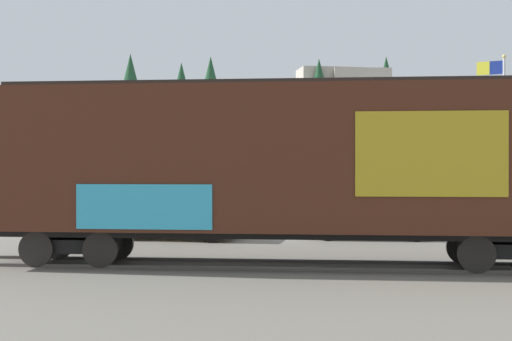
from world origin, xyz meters
name	(u,v)px	position (x,y,z in m)	size (l,w,h in m)	color
ground_plane	(303,266)	(0.00, 0.00, 0.00)	(260.00, 260.00, 0.00)	slate
track	(203,264)	(-2.62, 0.13, 0.04)	(59.98, 5.17, 0.08)	#4C4742
freight_car	(285,161)	(-0.46, 0.00, 2.73)	(16.13, 3.80, 4.87)	#472316
flagpole	(500,121)	(9.38, 13.29, 4.67)	(1.17, 0.65, 7.65)	silver
hillside	(284,142)	(0.04, 66.51, 5.65)	(130.64, 29.01, 16.10)	silver
parked_car_tan	(171,215)	(-4.46, 6.36, 0.86)	(4.88, 2.43, 1.69)	#9E8966
parked_car_white	(368,215)	(2.61, 6.84, 0.86)	(4.56, 2.17, 1.67)	silver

